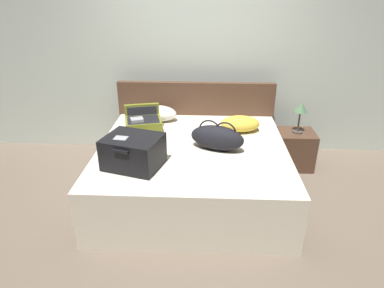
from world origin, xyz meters
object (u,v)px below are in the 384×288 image
table_lamp (301,109)px  hard_case_medium (143,125)px  bed (193,171)px  pillow_center_head (240,124)px  nightstand (295,149)px  hard_case_large (133,151)px  duffel_bag (217,138)px  pillow_near_headboard (159,113)px

table_lamp → hard_case_medium: bearing=-168.3°
bed → pillow_center_head: pillow_center_head is taller
nightstand → table_lamp: table_lamp is taller
nightstand → table_lamp: size_ratio=1.22×
hard_case_large → hard_case_medium: 0.74m
duffel_bag → nightstand: (1.01, 0.73, -0.47)m
pillow_near_headboard → nightstand: size_ratio=0.94×
bed → nightstand: bearing=28.5°
pillow_near_headboard → pillow_center_head: size_ratio=0.99×
hard_case_medium → pillow_near_headboard: 0.45m
hard_case_medium → duffel_bag: bearing=-36.7°
duffel_bag → table_lamp: size_ratio=1.55×
hard_case_large → pillow_center_head: bearing=56.3°
duffel_bag → pillow_center_head: 0.57m
hard_case_large → pillow_center_head: 1.38m
duffel_bag → table_lamp: (1.01, 0.73, 0.06)m
bed → hard_case_medium: hard_case_medium is taller
pillow_near_headboard → pillow_center_head: (0.98, -0.28, -0.01)m
hard_case_medium → pillow_near_headboard: (0.12, 0.43, -0.02)m
table_lamp → nightstand: bearing=0.0°
pillow_center_head → nightstand: pillow_center_head is taller
hard_case_medium → pillow_center_head: 1.11m
pillow_center_head → table_lamp: 0.78m
hard_case_medium → table_lamp: (1.83, 0.38, 0.08)m
duffel_bag → pillow_center_head: (0.28, 0.50, -0.04)m
duffel_bag → pillow_center_head: duffel_bag is taller
bed → table_lamp: (1.26, 0.69, 0.48)m
bed → pillow_center_head: (0.53, 0.45, 0.38)m
hard_case_medium → table_lamp: hard_case_medium is taller
duffel_bag → table_lamp: duffel_bag is taller
nightstand → hard_case_large: bearing=-148.1°
hard_case_large → pillow_near_headboard: (0.08, 1.17, -0.06)m
bed → table_lamp: table_lamp is taller
bed → duffel_bag: duffel_bag is taller
bed → pillow_near_headboard: bearing=121.6°
bed → pillow_near_headboard: (-0.45, 0.74, 0.38)m
bed → hard_case_large: bearing=-141.1°
pillow_center_head → duffel_bag: bearing=-119.1°
hard_case_large → nightstand: hard_case_large is taller
bed → table_lamp: size_ratio=5.07×
table_lamp → bed: bearing=-151.5°
hard_case_medium → table_lamp: 1.88m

